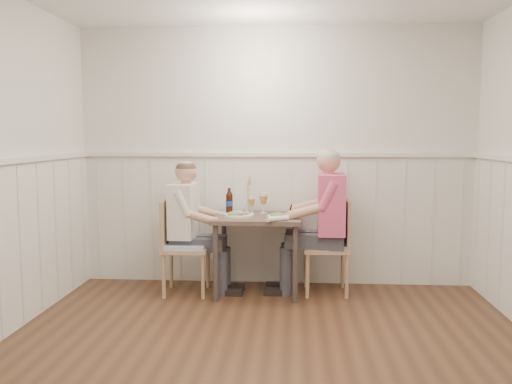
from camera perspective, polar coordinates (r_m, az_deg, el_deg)
ground_plane at (r=3.60m, az=0.80°, el=-18.91°), size 4.50×4.50×0.00m
room_shell at (r=3.27m, az=0.84°, el=6.03°), size 4.04×4.54×2.60m
wainscot at (r=4.04m, az=1.36°, el=-5.83°), size 4.00×4.49×1.34m
dining_table at (r=5.19m, az=0.15°, el=-3.71°), size 0.82×0.70×0.75m
chair_right at (r=5.26m, az=7.99°, el=-5.30°), size 0.44×0.44×0.91m
chair_left at (r=5.25m, az=-7.97°, el=-5.31°), size 0.44×0.44×0.91m
man_in_pink at (r=5.21m, az=7.41°, el=-4.26°), size 0.66×0.46×1.42m
diner_cream at (r=5.28m, az=-7.16°, el=-4.65°), size 0.61×0.42×1.30m
plate_man at (r=5.07m, az=2.62°, el=-2.45°), size 0.27×0.27×0.07m
plate_diner at (r=5.13m, az=-1.92°, el=-2.34°), size 0.28×0.28×0.07m
beer_glass_a at (r=5.33m, az=0.80°, el=-0.76°), size 0.08×0.08×0.21m
beer_glass_b at (r=5.34m, az=-0.46°, el=-1.03°), size 0.07×0.07×0.17m
beer_bottle at (r=5.35m, az=-2.82°, el=-1.04°), size 0.07×0.07×0.25m
rolled_napkin at (r=4.85m, az=2.32°, el=-2.81°), size 0.20×0.16×0.05m
grass_vase at (r=5.42m, az=-0.96°, el=-0.31°), size 0.04×0.04×0.38m
gingham_mat at (r=5.40m, az=-2.64°, el=-2.14°), size 0.32×0.29×0.01m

